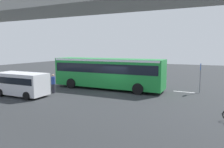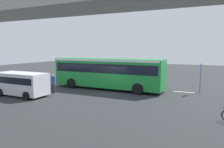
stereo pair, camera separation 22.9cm
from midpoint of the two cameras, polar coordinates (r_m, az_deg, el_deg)
ground at (r=20.69m, az=1.34°, el=-4.79°), size 80.00×80.00×0.00m
city_bus at (r=21.85m, az=-0.85°, el=0.83°), size 11.54×2.85×3.15m
parked_van at (r=20.39m, az=-22.82°, el=-2.14°), size 4.80×2.17×2.05m
pedestrian at (r=20.74m, az=-15.22°, el=-2.52°), size 0.38×0.38×1.79m
traffic_sign at (r=21.48m, az=23.00°, el=0.20°), size 0.08×0.60×2.80m
lane_dash_leftmost at (r=21.73m, az=19.05°, el=-4.60°), size 2.00×0.20×0.01m
lane_dash_left at (r=22.51m, az=8.87°, el=-3.91°), size 2.00×0.20×0.01m
lane_dash_centre at (r=23.94m, az=-0.34°, el=-3.18°), size 2.00×0.20×0.01m
lane_dash_right at (r=25.92m, az=-8.32°, el=-2.47°), size 2.00×0.20×0.01m
pedestrian_overpass at (r=11.18m, az=-23.51°, el=13.16°), size 31.01×2.60×7.31m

